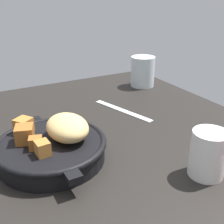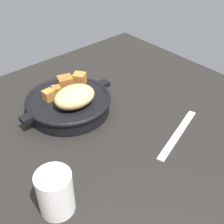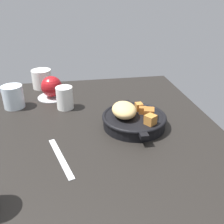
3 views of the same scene
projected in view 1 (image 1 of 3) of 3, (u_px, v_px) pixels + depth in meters
The scene contains 5 objects.
ground_plane at pixel (107, 153), 58.11cm from camera, with size 92.33×77.03×2.40cm, color black.
cast_iron_skillet at pixel (53, 145), 52.79cm from camera, with size 25.03×20.77×8.29cm.
butter_knife at pixel (122, 110), 74.76cm from camera, with size 19.21×1.60×0.36cm, color silver.
water_glass_tall at pixel (143, 71), 92.18cm from camera, with size 7.74×7.74×9.70cm, color silver.
white_creamer_pitcher at pixel (208, 154), 47.71cm from camera, with size 6.08×6.08×8.32cm, color white.
Camera 1 is at (44.20, -22.89, 29.95)cm, focal length 45.20 mm.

